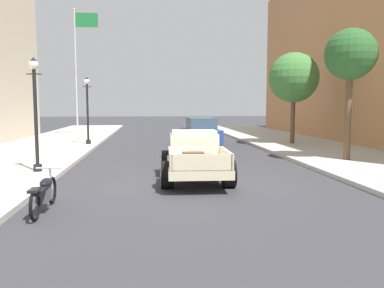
{
  "coord_description": "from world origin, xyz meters",
  "views": [
    {
      "loc": [
        -1.48,
        -12.02,
        2.42
      ],
      "look_at": [
        0.02,
        1.96,
        1.0
      ],
      "focal_mm": 36.53,
      "sensor_mm": 36.0,
      "label": 1
    }
  ],
  "objects_px": {
    "street_lamp_near": "(35,106)",
    "street_tree_nearest": "(351,56)",
    "street_tree_second": "(294,78)",
    "motorcycle_parked": "(44,193)",
    "street_lamp_far": "(87,105)",
    "car_background_blue": "(201,133)",
    "flagpole": "(79,58)",
    "hotrod_truck_cream": "(194,155)"
  },
  "relations": [
    {
      "from": "street_lamp_near",
      "to": "street_tree_second",
      "type": "relative_size",
      "value": 0.73
    },
    {
      "from": "street_lamp_far",
      "to": "flagpole",
      "type": "xyz_separation_m",
      "value": [
        -1.53,
        6.46,
        3.39
      ]
    },
    {
      "from": "car_background_blue",
      "to": "street_lamp_far",
      "type": "bearing_deg",
      "value": 179.31
    },
    {
      "from": "hotrod_truck_cream",
      "to": "flagpole",
      "type": "distance_m",
      "value": 18.71
    },
    {
      "from": "motorcycle_parked",
      "to": "street_lamp_near",
      "type": "height_order",
      "value": "street_lamp_near"
    },
    {
      "from": "flagpole",
      "to": "street_tree_second",
      "type": "bearing_deg",
      "value": -28.33
    },
    {
      "from": "street_lamp_near",
      "to": "street_tree_second",
      "type": "bearing_deg",
      "value": 35.05
    },
    {
      "from": "car_background_blue",
      "to": "street_tree_nearest",
      "type": "bearing_deg",
      "value": -56.36
    },
    {
      "from": "motorcycle_parked",
      "to": "car_background_blue",
      "type": "distance_m",
      "value": 15.01
    },
    {
      "from": "car_background_blue",
      "to": "flagpole",
      "type": "bearing_deg",
      "value": 141.06
    },
    {
      "from": "flagpole",
      "to": "street_tree_nearest",
      "type": "height_order",
      "value": "flagpole"
    },
    {
      "from": "motorcycle_parked",
      "to": "street_tree_second",
      "type": "height_order",
      "value": "street_tree_second"
    },
    {
      "from": "motorcycle_parked",
      "to": "street_lamp_far",
      "type": "height_order",
      "value": "street_lamp_far"
    },
    {
      "from": "flagpole",
      "to": "hotrod_truck_cream",
      "type": "bearing_deg",
      "value": -68.71
    },
    {
      "from": "street_lamp_near",
      "to": "street_tree_nearest",
      "type": "xyz_separation_m",
      "value": [
        11.94,
        1.6,
        2.0
      ]
    },
    {
      "from": "motorcycle_parked",
      "to": "flagpole",
      "type": "bearing_deg",
      "value": 97.51
    },
    {
      "from": "flagpole",
      "to": "motorcycle_parked",
      "type": "bearing_deg",
      "value": -82.49
    },
    {
      "from": "motorcycle_parked",
      "to": "street_tree_nearest",
      "type": "relative_size",
      "value": 0.4
    },
    {
      "from": "street_tree_nearest",
      "to": "motorcycle_parked",
      "type": "bearing_deg",
      "value": -148.94
    },
    {
      "from": "street_lamp_far",
      "to": "car_background_blue",
      "type": "bearing_deg",
      "value": -0.69
    },
    {
      "from": "street_lamp_near",
      "to": "street_lamp_far",
      "type": "height_order",
      "value": "same"
    },
    {
      "from": "car_background_blue",
      "to": "street_tree_nearest",
      "type": "distance_m",
      "value": 9.92
    },
    {
      "from": "street_lamp_far",
      "to": "flagpole",
      "type": "bearing_deg",
      "value": 103.33
    },
    {
      "from": "car_background_blue",
      "to": "street_lamp_far",
      "type": "height_order",
      "value": "street_lamp_far"
    },
    {
      "from": "motorcycle_parked",
      "to": "street_tree_nearest",
      "type": "height_order",
      "value": "street_tree_nearest"
    },
    {
      "from": "street_lamp_near",
      "to": "street_tree_nearest",
      "type": "bearing_deg",
      "value": 7.62
    },
    {
      "from": "street_tree_nearest",
      "to": "street_tree_second",
      "type": "distance_m",
      "value": 6.98
    },
    {
      "from": "street_lamp_far",
      "to": "street_tree_nearest",
      "type": "height_order",
      "value": "street_tree_nearest"
    },
    {
      "from": "street_tree_nearest",
      "to": "street_tree_second",
      "type": "height_order",
      "value": "street_tree_nearest"
    },
    {
      "from": "street_lamp_near",
      "to": "street_tree_nearest",
      "type": "relative_size",
      "value": 0.72
    },
    {
      "from": "street_tree_nearest",
      "to": "flagpole",
      "type": "bearing_deg",
      "value": 132.88
    },
    {
      "from": "car_background_blue",
      "to": "hotrod_truck_cream",
      "type": "bearing_deg",
      "value": -98.63
    },
    {
      "from": "street_lamp_near",
      "to": "street_tree_second",
      "type": "xyz_separation_m",
      "value": [
        12.2,
        8.56,
        1.59
      ]
    },
    {
      "from": "hotrod_truck_cream",
      "to": "flagpole",
      "type": "relative_size",
      "value": 0.54
    },
    {
      "from": "motorcycle_parked",
      "to": "street_lamp_near",
      "type": "relative_size",
      "value": 0.55
    },
    {
      "from": "hotrod_truck_cream",
      "to": "street_lamp_far",
      "type": "xyz_separation_m",
      "value": [
        -5.01,
        10.33,
        1.63
      ]
    },
    {
      "from": "hotrod_truck_cream",
      "to": "car_background_blue",
      "type": "height_order",
      "value": "car_background_blue"
    },
    {
      "from": "motorcycle_parked",
      "to": "street_lamp_far",
      "type": "relative_size",
      "value": 0.55
    },
    {
      "from": "hotrod_truck_cream",
      "to": "street_tree_nearest",
      "type": "distance_m",
      "value": 8.02
    },
    {
      "from": "car_background_blue",
      "to": "street_lamp_far",
      "type": "relative_size",
      "value": 1.14
    },
    {
      "from": "motorcycle_parked",
      "to": "street_tree_second",
      "type": "bearing_deg",
      "value": 50.99
    },
    {
      "from": "car_background_blue",
      "to": "street_tree_second",
      "type": "relative_size",
      "value": 0.83
    }
  ]
}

